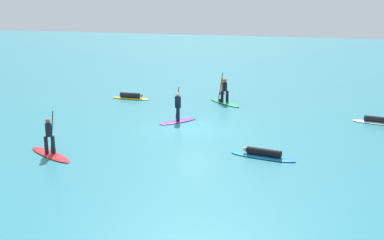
% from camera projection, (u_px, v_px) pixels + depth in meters
% --- Properties ---
extents(ground_plane, '(120.00, 120.00, 0.00)m').
position_uv_depth(ground_plane, '(192.00, 129.00, 26.59)').
color(ground_plane, teal).
rests_on(ground_plane, ground).
extents(surfer_on_red_board, '(3.08, 2.12, 2.03)m').
position_uv_depth(surfer_on_red_board, '(50.00, 147.00, 22.16)').
color(surfer_on_red_board, red).
rests_on(surfer_on_red_board, ground_plane).
extents(surfer_on_green_board, '(2.80, 2.58, 2.10)m').
position_uv_depth(surfer_on_green_board, '(225.00, 98.00, 32.65)').
color(surfer_on_green_board, '#23B266').
rests_on(surfer_on_green_board, ground_plane).
extents(surfer_on_blue_board, '(3.14, 1.24, 0.42)m').
position_uv_depth(surfer_on_blue_board, '(263.00, 154.00, 21.91)').
color(surfer_on_blue_board, '#1E8CD1').
rests_on(surfer_on_blue_board, ground_plane).
extents(surfer_on_yellow_board, '(2.81, 0.75, 0.44)m').
position_uv_depth(surfer_on_yellow_board, '(131.00, 97.00, 34.08)').
color(surfer_on_yellow_board, yellow).
rests_on(surfer_on_yellow_board, ground_plane).
extents(surfer_on_white_board, '(2.86, 1.26, 0.41)m').
position_uv_depth(surfer_on_white_board, '(377.00, 121.00, 27.66)').
color(surfer_on_white_board, white).
rests_on(surfer_on_white_board, ground_plane).
extents(surfer_on_purple_board, '(2.06, 2.36, 2.06)m').
position_uv_depth(surfer_on_purple_board, '(178.00, 113.00, 27.90)').
color(surfer_on_purple_board, purple).
rests_on(surfer_on_purple_board, ground_plane).
extents(marker_buoy, '(0.38, 0.38, 1.29)m').
position_uv_depth(marker_buoy, '(222.00, 91.00, 35.68)').
color(marker_buoy, '#E55119').
rests_on(marker_buoy, ground_plane).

